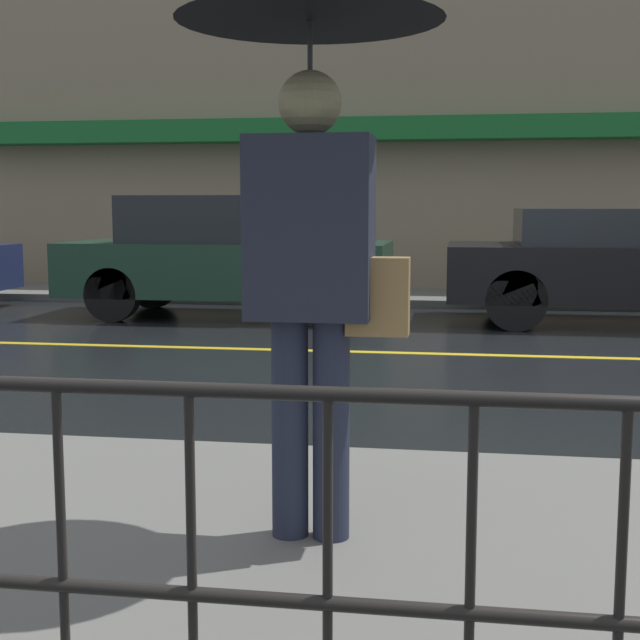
{
  "coord_description": "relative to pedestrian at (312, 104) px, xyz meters",
  "views": [
    {
      "loc": [
        -0.36,
        -8.59,
        1.43
      ],
      "look_at": [
        -1.41,
        -1.87,
        0.55
      ],
      "focal_mm": 50.0,
      "sensor_mm": 36.0,
      "label": 1
    }
  ],
  "objects": [
    {
      "name": "railing_foreground",
      "position": [
        0.93,
        -1.45,
        -1.13
      ],
      "size": [
        12.0,
        0.04,
        0.92
      ],
      "color": "black",
      "rests_on": "sidewalk_near"
    },
    {
      "name": "ground_plane",
      "position": [
        0.93,
        5.19,
        -1.81
      ],
      "size": [
        80.0,
        80.0,
        0.0
      ],
      "primitive_type": "plane",
      "color": "black"
    },
    {
      "name": "pedestrian",
      "position": [
        0.0,
        0.0,
        0.0
      ],
      "size": [
        1.01,
        1.01,
        2.23
      ],
      "color": "#23283D",
      "rests_on": "sidewalk_near"
    },
    {
      "name": "car_dark_green",
      "position": [
        -2.43,
        7.78,
        -1.03
      ],
      "size": [
        4.13,
        1.71,
        1.55
      ],
      "color": "#193828",
      "rests_on": "ground_plane"
    },
    {
      "name": "lane_marking",
      "position": [
        0.93,
        5.19,
        -1.81
      ],
      "size": [
        25.2,
        0.12,
        0.01
      ],
      "color": "gold",
      "rests_on": "ground_plane"
    },
    {
      "name": "sidewalk_near",
      "position": [
        0.93,
        -0.18,
        -1.76
      ],
      "size": [
        28.0,
        3.04,
        0.11
      ],
      "color": "slate",
      "rests_on": "ground_plane"
    },
    {
      "name": "car_black",
      "position": [
        2.47,
        7.78,
        -1.08
      ],
      "size": [
        4.15,
        1.85,
        1.39
      ],
      "color": "black",
      "rests_on": "ground_plane"
    },
    {
      "name": "building_storefront",
      "position": [
        0.93,
        11.0,
        0.88
      ],
      "size": [
        28.0,
        0.85,
        5.39
      ],
      "color": "gray",
      "rests_on": "ground_plane"
    },
    {
      "name": "sidewalk_far",
      "position": [
        0.93,
        9.97,
        -1.76
      ],
      "size": [
        28.0,
        1.82,
        0.11
      ],
      "color": "slate",
      "rests_on": "ground_plane"
    }
  ]
}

